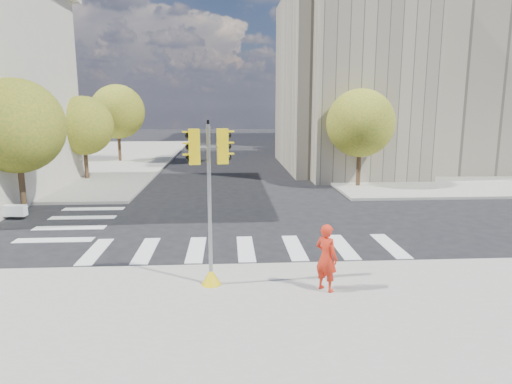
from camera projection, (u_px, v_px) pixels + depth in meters
ground at (246, 233)px, 18.65m from camera, size 160.00×160.00×0.00m
sidewalk_far_right at (436, 157)px, 45.34m from camera, size 28.00×40.00×0.15m
sidewalk_far_left at (23, 160)px, 42.90m from camera, size 28.00×40.00×0.15m
civic_building at (428, 78)px, 36.97m from camera, size 26.00×16.00×19.39m
office_tower at (404, 26)px, 58.32m from camera, size 20.00×18.00×30.00m
tree_lw_near at (16, 126)px, 21.13m from camera, size 4.40×4.40×6.41m
tree_lw_mid at (84, 126)px, 31.02m from camera, size 4.00×4.00×5.77m
tree_lw_far at (117, 112)px, 40.67m from camera, size 4.80×4.80×6.95m
tree_re_near at (360, 123)px, 28.14m from camera, size 4.20×4.20×6.16m
tree_re_mid at (321, 114)px, 39.85m from camera, size 4.60×4.60×6.66m
tree_re_far at (300, 116)px, 51.70m from camera, size 4.00×4.00×5.88m
lamp_near at (351, 113)px, 31.99m from camera, size 0.35×0.18×8.11m
lamp_far at (314, 111)px, 45.71m from camera, size 0.35×0.18×8.11m
traffic_signal at (210, 217)px, 12.61m from camera, size 1.08×0.56×4.64m
photographer at (326, 257)px, 12.43m from camera, size 0.79×0.81×1.88m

